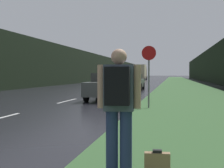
{
  "coord_description": "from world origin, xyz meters",
  "views": [
    {
      "loc": [
        5.61,
        -2.88,
        1.46
      ],
      "look_at": [
        2.43,
        13.57,
        0.93
      ],
      "focal_mm": 50.0,
      "sensor_mm": 36.0,
      "label": 1
    }
  ],
  "objects_px": {
    "suitcase": "(157,166)",
    "car_oncoming": "(130,78)",
    "car_passing_near": "(107,86)",
    "stop_sign": "(149,71)",
    "car_passing_far": "(132,82)",
    "delivery_truck": "(141,72)",
    "hitchhiker_with_backpack": "(119,103)"
  },
  "relations": [
    {
      "from": "hitchhiker_with_backpack",
      "to": "car_oncoming",
      "type": "height_order",
      "value": "hitchhiker_with_backpack"
    },
    {
      "from": "suitcase",
      "to": "car_passing_near",
      "type": "bearing_deg",
      "value": 101.58
    },
    {
      "from": "suitcase",
      "to": "car_oncoming",
      "type": "relative_size",
      "value": 0.09
    },
    {
      "from": "hitchhiker_with_backpack",
      "to": "delivery_truck",
      "type": "height_order",
      "value": "delivery_truck"
    },
    {
      "from": "car_oncoming",
      "to": "car_passing_near",
      "type": "bearing_deg",
      "value": -84.25
    },
    {
      "from": "car_passing_far",
      "to": "stop_sign",
      "type": "bearing_deg",
      "value": 99.87
    },
    {
      "from": "stop_sign",
      "to": "hitchhiker_with_backpack",
      "type": "height_order",
      "value": "stop_sign"
    },
    {
      "from": "stop_sign",
      "to": "car_passing_far",
      "type": "relative_size",
      "value": 0.66
    },
    {
      "from": "hitchhiker_with_backpack",
      "to": "car_passing_near",
      "type": "bearing_deg",
      "value": 99.34
    },
    {
      "from": "stop_sign",
      "to": "suitcase",
      "type": "bearing_deg",
      "value": -85.02
    },
    {
      "from": "stop_sign",
      "to": "car_passing_near",
      "type": "bearing_deg",
      "value": 123.2
    },
    {
      "from": "hitchhiker_with_backpack",
      "to": "car_oncoming",
      "type": "bearing_deg",
      "value": 94.26
    },
    {
      "from": "suitcase",
      "to": "car_passing_near",
      "type": "distance_m",
      "value": 13.43
    },
    {
      "from": "hitchhiker_with_backpack",
      "to": "car_passing_far",
      "type": "distance_m",
      "value": 24.19
    },
    {
      "from": "stop_sign",
      "to": "car_oncoming",
      "type": "xyz_separation_m",
      "value": [
        -6.63,
        43.6,
        -0.85
      ]
    },
    {
      "from": "car_passing_far",
      "to": "delivery_truck",
      "type": "bearing_deg",
      "value": -85.38
    },
    {
      "from": "car_oncoming",
      "to": "delivery_truck",
      "type": "distance_m",
      "value": 20.98
    },
    {
      "from": "stop_sign",
      "to": "hitchhiker_with_backpack",
      "type": "distance_m",
      "value": 8.87
    },
    {
      "from": "car_passing_far",
      "to": "car_oncoming",
      "type": "bearing_deg",
      "value": -82.02
    },
    {
      "from": "car_passing_near",
      "to": "car_passing_far",
      "type": "height_order",
      "value": "car_passing_near"
    },
    {
      "from": "hitchhiker_with_backpack",
      "to": "car_passing_near",
      "type": "distance_m",
      "value": 13.2
    },
    {
      "from": "suitcase",
      "to": "car_oncoming",
      "type": "bearing_deg",
      "value": 94.84
    },
    {
      "from": "car_passing_near",
      "to": "car_oncoming",
      "type": "bearing_deg",
      "value": -84.25
    },
    {
      "from": "stop_sign",
      "to": "car_passing_near",
      "type": "xyz_separation_m",
      "value": [
        -2.64,
        4.04,
        -0.83
      ]
    },
    {
      "from": "car_oncoming",
      "to": "delivery_truck",
      "type": "xyz_separation_m",
      "value": [
        -0.0,
        20.95,
        1.22
      ]
    },
    {
      "from": "hitchhiker_with_backpack",
      "to": "car_passing_far",
      "type": "relative_size",
      "value": 0.46
    },
    {
      "from": "stop_sign",
      "to": "car_passing_far",
      "type": "height_order",
      "value": "stop_sign"
    },
    {
      "from": "stop_sign",
      "to": "car_passing_far",
      "type": "bearing_deg",
      "value": 99.87
    },
    {
      "from": "stop_sign",
      "to": "car_passing_far",
      "type": "distance_m",
      "value": 15.43
    },
    {
      "from": "stop_sign",
      "to": "suitcase",
      "type": "distance_m",
      "value": 9.08
    },
    {
      "from": "hitchhiker_with_backpack",
      "to": "car_oncoming",
      "type": "distance_m",
      "value": 52.9
    },
    {
      "from": "stop_sign",
      "to": "delivery_truck",
      "type": "height_order",
      "value": "delivery_truck"
    }
  ]
}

